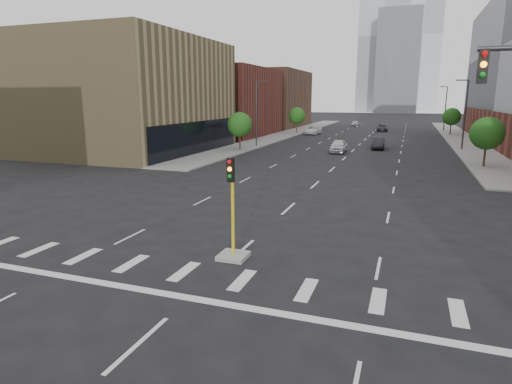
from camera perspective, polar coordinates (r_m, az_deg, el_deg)
The scene contains 21 objects.
sidewalk_left_far at distance 84.26m, azimuth 4.59°, elevation 7.84°, with size 5.00×92.00×0.15m, color gray.
sidewalk_right_far at distance 81.81m, azimuth 25.46°, elevation 6.55°, with size 5.00×92.00×0.15m, color gray.
building_left_mid at distance 58.27m, azimuth -16.84°, elevation 12.14°, with size 20.00×24.00×14.00m, color #927F52.
building_left_far_a at distance 80.76m, azimuth -5.65°, elevation 11.84°, with size 20.00×22.00×12.00m, color brown.
building_left_far_b at distance 104.88m, azimuth 0.52°, elevation 12.30°, with size 20.00×24.00×13.00m, color brown.
tower_left at distance 229.34m, azimuth 16.68°, elevation 19.03°, with size 22.00×22.00×70.00m, color #B2B7BC.
tower_right at distance 269.19m, azimuth 21.30°, elevation 18.74°, with size 20.00×20.00×80.00m, color #B2B7BC.
tower_mid at distance 207.79m, azimuth 18.40°, elevation 16.05°, with size 18.00×18.00×44.00m, color slate.
median_traffic_signal at distance 18.40m, azimuth -3.11°, elevation -6.01°, with size 1.20×1.20×4.40m.
streetlight_right_a at distance 62.50m, azimuth 26.06°, elevation 9.58°, with size 1.60×0.22×9.07m.
streetlight_right_b at distance 97.36m, azimuth 23.90°, elevation 10.37°, with size 1.60×0.22×9.07m.
streetlight_left at distance 60.61m, azimuth 0.12°, elevation 10.77°, with size 1.60×0.22×9.07m.
tree_left_near at distance 56.21m, azimuth -2.17°, elevation 8.98°, with size 3.20×3.20×4.85m.
tree_left_far at distance 84.77m, azimuth 5.47°, elevation 10.10°, with size 3.20×3.20×4.85m.
tree_right_near at distance 47.79m, azimuth 28.45°, elevation 6.89°, with size 3.20×3.20×4.85m.
tree_right_far at distance 87.48m, azimuth 24.64°, elevation 9.12°, with size 3.20×3.20×4.85m.
car_near_left at distance 55.40m, azimuth 10.94°, elevation 6.04°, with size 1.92×4.78×1.63m, color silver.
car_mid_right at distance 60.53m, azimuth 15.99°, elevation 6.27°, with size 1.64×4.71×1.55m, color black.
car_far_left at distance 82.71m, azimuth 7.56°, elevation 8.18°, with size 2.60×5.64×1.57m, color silver.
car_deep_right at distance 92.63m, azimuth 16.45°, elevation 8.20°, with size 2.03×4.99×1.45m, color #232228.
car_distant at distance 108.28m, azimuth 13.09°, elevation 8.91°, with size 1.62×4.02×1.37m, color #AEAFB3.
Camera 1 is at (6.78, -7.12, 6.80)m, focal length 30.00 mm.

